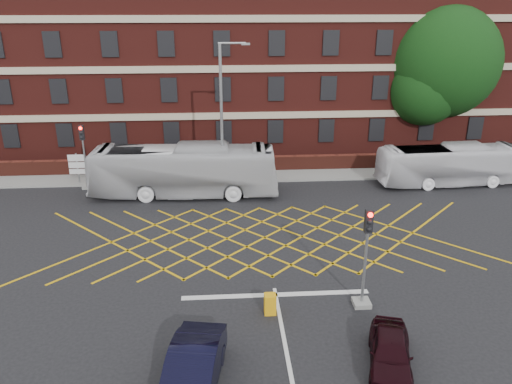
{
  "coord_description": "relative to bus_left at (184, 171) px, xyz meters",
  "views": [
    {
      "loc": [
        -2.08,
        -21.65,
        11.77
      ],
      "look_at": [
        -0.5,
        1.5,
        2.8
      ],
      "focal_mm": 35.0,
      "sensor_mm": 36.0,
      "label": 1
    }
  ],
  "objects": [
    {
      "name": "car_maroon",
      "position": [
        8.01,
        -16.7,
        -1.05
      ],
      "size": [
        2.3,
        3.74,
        1.19
      ],
      "primitive_type": "imported",
      "rotation": [
        0.0,
        0.0,
        -0.28
      ],
      "color": "black",
      "rests_on": "ground"
    },
    {
      "name": "boundary_wall",
      "position": [
        4.59,
        4.46,
        -1.1
      ],
      "size": [
        56.0,
        0.5,
        1.1
      ],
      "primitive_type": "cube",
      "color": "#511E15",
      "rests_on": "ground"
    },
    {
      "name": "traffic_light_far",
      "position": [
        -6.55,
        1.68,
        0.11
      ],
      "size": [
        0.7,
        0.7,
        4.27
      ],
      "color": "slate",
      "rests_on": "ground"
    },
    {
      "name": "ground",
      "position": [
        4.59,
        -8.54,
        -1.65
      ],
      "size": [
        120.0,
        120.0,
        0.0
      ],
      "primitive_type": "plane",
      "color": "black",
      "rests_on": "ground"
    },
    {
      "name": "car_navy",
      "position": [
        1.35,
        -17.42,
        -0.91
      ],
      "size": [
        2.28,
        4.7,
        1.49
      ],
      "primitive_type": "imported",
      "rotation": [
        0.0,
        0.0,
        -0.16
      ],
      "color": "black",
      "rests_on": "ground"
    },
    {
      "name": "bus_left",
      "position": [
        0.0,
        0.0,
        0.0
      ],
      "size": [
        11.96,
        3.32,
        3.3
      ],
      "primitive_type": "imported",
      "rotation": [
        0.0,
        0.0,
        1.52
      ],
      "color": "silver",
      "rests_on": "ground"
    },
    {
      "name": "far_pavement",
      "position": [
        4.59,
        3.46,
        -1.59
      ],
      "size": [
        60.0,
        3.0,
        0.12
      ],
      "primitive_type": "cube",
      "color": "slate",
      "rests_on": "ground"
    },
    {
      "name": "deciduous_tree",
      "position": [
        19.66,
        8.58,
        5.01
      ],
      "size": [
        8.76,
        8.76,
        11.63
      ],
      "color": "black",
      "rests_on": "ground"
    },
    {
      "name": "stop_line",
      "position": [
        4.59,
        -12.04,
        -1.64
      ],
      "size": [
        8.0,
        0.3,
        0.02
      ],
      "primitive_type": "cube",
      "color": "silver",
      "rests_on": "ground"
    },
    {
      "name": "direction_signs",
      "position": [
        -7.32,
        2.39,
        -0.27
      ],
      "size": [
        1.1,
        0.16,
        2.2
      ],
      "color": "gray",
      "rests_on": "ground"
    },
    {
      "name": "box_junction_hatching",
      "position": [
        4.59,
        -6.54,
        -1.64
      ],
      "size": [
        8.22,
        8.22,
        0.02
      ],
      "primitive_type": "cube",
      "rotation": [
        0.0,
        0.0,
        0.79
      ],
      "color": "#CC990C",
      "rests_on": "ground"
    },
    {
      "name": "traffic_light_near",
      "position": [
        8.04,
        -13.03,
        0.11
      ],
      "size": [
        0.7,
        0.7,
        4.27
      ],
      "color": "slate",
      "rests_on": "ground"
    },
    {
      "name": "victorian_building",
      "position": [
        4.83,
        13.45,
        6.19
      ],
      "size": [
        51.0,
        12.17,
        20.4
      ],
      "color": "#511915",
      "rests_on": "ground"
    },
    {
      "name": "bus_right",
      "position": [
        17.76,
        0.81,
        -0.28
      ],
      "size": [
        9.93,
        2.73,
        2.74
      ],
      "primitive_type": "imported",
      "rotation": [
        0.0,
        0.0,
        1.61
      ],
      "color": "silver",
      "rests_on": "ground"
    },
    {
      "name": "utility_cabinet",
      "position": [
        4.22,
        -13.35,
        -1.22
      ],
      "size": [
        0.46,
        0.42,
        0.86
      ],
      "primitive_type": "cube",
      "color": "#E29E0D",
      "rests_on": "ground"
    },
    {
      "name": "street_lamp",
      "position": [
        2.51,
        -0.19,
        1.66
      ],
      "size": [
        2.25,
        1.0,
        9.48
      ],
      "color": "slate",
      "rests_on": "ground"
    }
  ]
}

